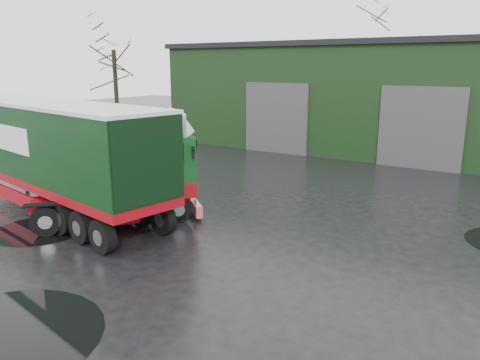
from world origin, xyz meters
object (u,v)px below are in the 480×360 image
(trailer_left, at_px, (45,155))
(tree_left, at_px, (115,76))
(tree_back_a, at_px, (369,68))
(warehouse, at_px, (447,97))
(wash_bucket, at_px, (164,225))
(hero_tractor, at_px, (110,167))

(trailer_left, relative_size, tree_left, 1.45)
(trailer_left, xyz_separation_m, tree_back_a, (1.50, 30.00, 2.84))
(warehouse, xyz_separation_m, wash_bucket, (-4.45, -19.53, -3.01))
(hero_tractor, xyz_separation_m, tree_back_a, (-1.50, 29.74, 2.97))
(wash_bucket, bearing_deg, trailer_left, -174.74)
(warehouse, relative_size, wash_bucket, 104.89)
(trailer_left, relative_size, wash_bucket, 39.81)
(tree_left, bearing_deg, tree_back_a, 58.57)
(hero_tractor, bearing_deg, wash_bucket, 44.62)
(hero_tractor, distance_m, trailer_left, 3.01)
(hero_tractor, relative_size, trailer_left, 0.47)
(wash_bucket, bearing_deg, hero_tractor, -174.42)
(warehouse, xyz_separation_m, tree_back_a, (-8.00, 10.00, 1.59))
(trailer_left, height_order, tree_left, tree_left)
(warehouse, height_order, hero_tractor, warehouse)
(hero_tractor, relative_size, wash_bucket, 18.52)
(trailer_left, distance_m, wash_bucket, 5.37)
(hero_tractor, distance_m, tree_back_a, 29.92)
(warehouse, relative_size, trailer_left, 2.63)
(hero_tractor, xyz_separation_m, trailer_left, (-3.00, -0.26, 0.13))
(hero_tractor, distance_m, tree_left, 17.32)
(wash_bucket, bearing_deg, warehouse, 77.18)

